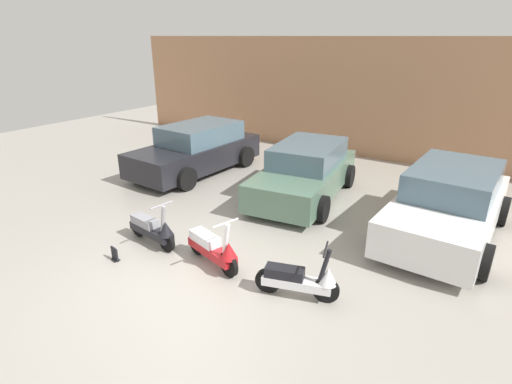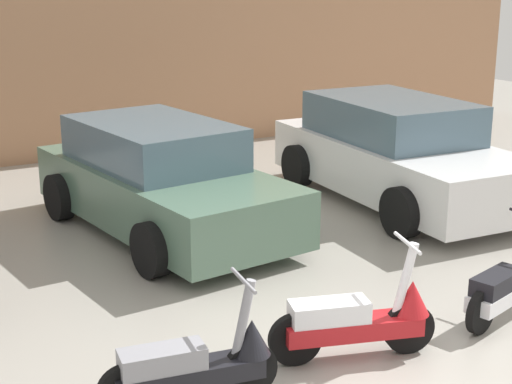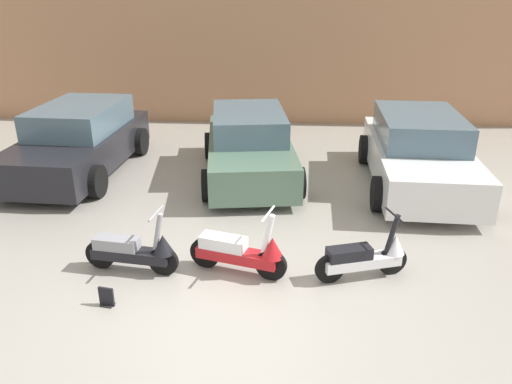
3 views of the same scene
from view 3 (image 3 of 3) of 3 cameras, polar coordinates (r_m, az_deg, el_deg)
The scene contains 9 objects.
ground_plane at distance 6.57m, azimuth -3.80°, elevation -12.46°, with size 28.00×28.00×0.00m, color #9E998E.
wall_back at distance 14.42m, azimuth 0.58°, elevation 15.40°, with size 19.60×0.12×3.84m, color tan.
scooter_front_left at distance 7.21m, azimuth -13.69°, elevation -6.47°, with size 1.37×0.51×0.96m.
scooter_front_right at distance 6.95m, azimuth -1.67°, elevation -6.78°, with size 1.40×0.67×1.00m.
scooter_front_center at distance 7.04m, azimuth 12.48°, elevation -7.19°, with size 1.30×0.63×0.93m.
car_rear_left at distance 11.33m, azimuth -19.54°, elevation 5.55°, with size 2.17×4.24×1.41m.
car_rear_center at distance 10.44m, azimuth -0.77°, elevation 5.30°, with size 2.31×4.15×1.35m.
car_rear_right at distance 10.43m, azimuth 18.04°, elevation 4.32°, with size 2.16×4.24×1.42m.
placard_near_left_scooter at distance 6.71m, azimuth -16.71°, elevation -11.49°, with size 0.20×0.15×0.26m.
Camera 3 is at (0.76, -5.31, 3.79)m, focal length 35.00 mm.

